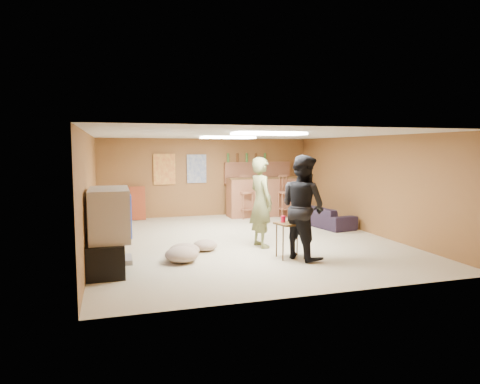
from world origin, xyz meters
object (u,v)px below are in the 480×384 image
object	(u,v)px
bar_counter	(263,197)
person_olive	(261,202)
person_black	(303,207)
tv_body	(109,214)
sofa	(324,216)
tray_table	(290,240)

from	to	relation	value
bar_counter	person_olive	distance (m)	3.85
bar_counter	person_black	world-z (taller)	person_black
person_olive	tv_body	bearing A→B (deg)	96.80
sofa	tray_table	bearing A→B (deg)	132.23
tv_body	person_black	xyz separation A→B (m)	(3.22, -0.20, 0.00)
bar_counter	person_olive	bearing A→B (deg)	-110.26
tv_body	person_olive	distance (m)	2.95
bar_counter	sofa	size ratio (longest dim) A/B	1.18
bar_counter	sofa	distance (m)	2.19
tray_table	tv_body	bearing A→B (deg)	177.64
person_olive	person_black	xyz separation A→B (m)	(0.40, -1.05, 0.03)
tv_body	sofa	world-z (taller)	tv_body
sofa	person_black	bearing A→B (deg)	135.74
bar_counter	tv_body	bearing A→B (deg)	-133.00
tv_body	bar_counter	world-z (taller)	tv_body
person_olive	person_black	bearing A→B (deg)	-169.11
sofa	tray_table	world-z (taller)	tray_table
tv_body	person_black	world-z (taller)	person_black
person_olive	person_black	size ratio (longest dim) A/B	0.97
tray_table	bar_counter	bearing A→B (deg)	76.18
bar_counter	sofa	xyz separation A→B (m)	(0.93, -1.96, -0.30)
tv_body	person_olive	bearing A→B (deg)	16.75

